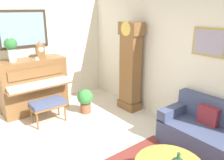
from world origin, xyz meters
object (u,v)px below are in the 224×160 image
piano (34,85)px  piano_bench (48,104)px  couch (221,139)px  potted_plant (85,99)px  teacup (37,59)px  mantel_clock (40,50)px  grandfather_clock (130,69)px  flower_vase (11,47)px

piano → piano_bench: (0.78, -0.02, -0.21)m
couch → potted_plant: 2.84m
teacup → mantel_clock: bearing=135.0°
couch → mantel_clock: 4.01m
grandfather_clock → potted_plant: grandfather_clock is taller
piano → couch: bearing=25.2°
mantel_clock → potted_plant: 1.50m
couch → potted_plant: bearing=-162.7°
piano_bench → mantel_clock: size_ratio=1.84×
piano_bench → flower_vase: bearing=-154.9°
piano → couch: (3.58, 1.68, -0.30)m
flower_vase → piano: bearing=90.3°
piano_bench → grandfather_clock: (0.53, 1.80, 0.56)m
couch → flower_vase: 4.30m
piano_bench → potted_plant: size_ratio=1.25×
grandfather_clock → piano_bench: bearing=-106.5°
mantel_clock → teacup: (0.15, -0.15, -0.15)m
grandfather_clock → flower_vase: bearing=-121.2°
couch → flower_vase: bearing=-150.0°
piano → piano_bench: bearing=-1.1°
piano_bench → grandfather_clock: bearing=73.5°
grandfather_clock → couch: bearing=-2.6°
piano → potted_plant: (0.86, 0.84, -0.29)m
piano_bench → piano: bearing=178.9°
piano_bench → mantel_clock: 1.28m
flower_vase → couch: bearing=30.0°
piano_bench → teacup: 1.05m
piano → potted_plant: 1.24m
piano → mantel_clock: (0.00, 0.23, 0.77)m
grandfather_clock → mantel_clock: grandfather_clock is taller
piano_bench → flower_vase: size_ratio=1.21×
grandfather_clock → piano: bearing=-126.4°
teacup → piano_bench: bearing=-8.6°
piano → grandfather_clock: (1.32, 1.79, 0.35)m
grandfather_clock → potted_plant: size_ratio=3.62×
flower_vase → teacup: bearing=72.2°
couch → potted_plant: size_ratio=3.39×
potted_plant → grandfather_clock: bearing=64.5°
couch → grandfather_clock: bearing=177.4°
piano → flower_vase: flower_vase is taller
teacup → flower_vase: bearing=-107.8°
flower_vase → mantel_clock: bearing=90.0°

